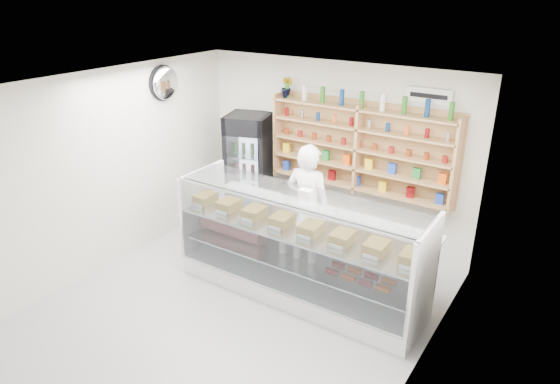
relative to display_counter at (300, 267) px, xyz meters
The scene contains 8 objects.
room 1.35m from the display_counter, 121.71° to the right, with size 5.00×5.00×5.00m.
display_counter is the anchor object (origin of this frame).
shop_worker 0.92m from the display_counter, 112.94° to the left, with size 0.67×0.44×1.84m, color white.
drinks_cooler 2.35m from the display_counter, 143.08° to the left, with size 0.84×0.83×1.89m.
wall_shelving 1.99m from the display_counter, 88.94° to the left, with size 2.84×0.28×1.33m.
potted_plant 2.81m from the display_counter, 127.73° to the left, with size 0.18×0.15×0.33m, color #1E6626.
security_mirror 3.38m from the display_counter, behind, with size 0.15×0.50×0.50m, color silver.
wall_sign 2.84m from the display_counter, 61.45° to the left, with size 0.62×0.03×0.20m, color white.
Camera 1 is at (3.36, -4.11, 3.82)m, focal length 32.00 mm.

